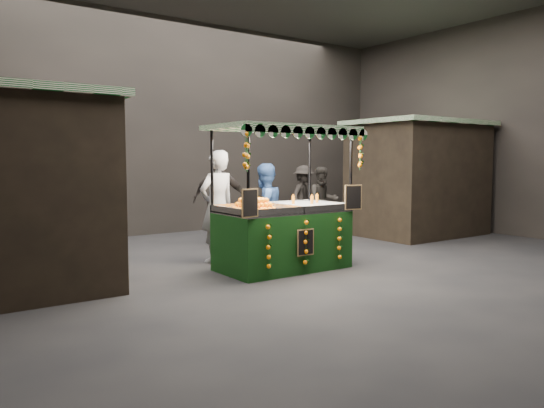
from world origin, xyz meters
TOP-DOWN VIEW (x-y plane):
  - ground at (0.00, 0.00)m, footprint 12.00×12.00m
  - market_hall at (0.00, 0.00)m, footprint 12.10×10.10m
  - neighbour_stall_right at (4.40, 1.50)m, footprint 3.00×2.20m
  - juice_stall at (-0.44, 0.13)m, footprint 2.31×1.36m
  - vendor_grey at (-1.01, 1.25)m, footprint 0.75×0.55m
  - vendor_blue at (-0.03, 1.29)m, footprint 0.90×0.75m
  - shopper_1 at (2.68, 2.82)m, footprint 0.91×0.81m
  - shopper_2 at (-0.11, 2.74)m, footprint 1.13×1.02m
  - shopper_3 at (3.03, 3.97)m, footprint 1.17×0.97m
  - shopper_4 at (-3.00, 2.85)m, footprint 0.91×0.72m

SIDE VIEW (x-z plane):
  - ground at x=0.00m, z-range 0.00..0.00m
  - juice_stall at x=-0.44m, z-range -0.42..1.81m
  - shopper_1 at x=2.68m, z-range 0.00..1.55m
  - shopper_3 at x=3.03m, z-range 0.00..1.58m
  - shopper_4 at x=-3.00m, z-range 0.00..1.62m
  - vendor_blue at x=-0.03m, z-range 0.00..1.65m
  - shopper_2 at x=-0.11m, z-range 0.00..1.85m
  - vendor_grey at x=-1.01m, z-range 0.00..1.88m
  - neighbour_stall_right at x=4.40m, z-range 0.01..2.61m
  - market_hall at x=0.00m, z-range 0.86..5.91m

